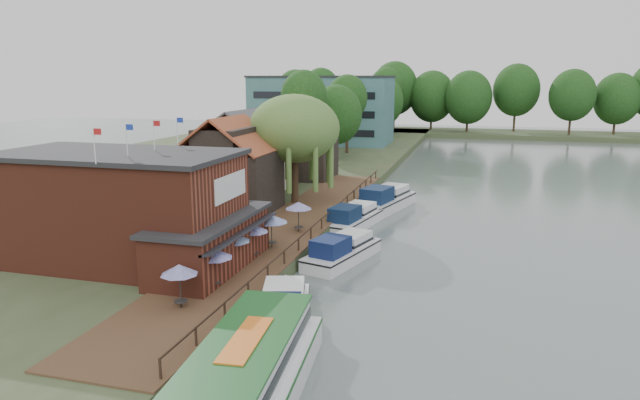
% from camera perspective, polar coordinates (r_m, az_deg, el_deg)
% --- Properties ---
extents(ground, '(260.00, 260.00, 0.00)m').
position_cam_1_polar(ground, '(35.35, 4.14, -9.28)').
color(ground, slate).
rests_on(ground, ground).
extents(land_bank, '(50.00, 140.00, 1.00)m').
position_cam_1_polar(land_bank, '(77.52, -12.58, 2.65)').
color(land_bank, '#384728').
rests_on(land_bank, ground).
extents(quay_deck, '(6.00, 50.00, 0.10)m').
position_cam_1_polar(quay_deck, '(46.22, -3.06, -2.72)').
color(quay_deck, '#47301E').
rests_on(quay_deck, land_bank).
extents(quay_rail, '(0.20, 49.00, 1.00)m').
position_cam_1_polar(quay_rail, '(45.80, 0.33, -2.26)').
color(quay_rail, black).
rests_on(quay_rail, land_bank).
extents(pub, '(20.00, 11.00, 7.30)m').
position_cam_1_polar(pub, '(38.28, -17.06, -0.84)').
color(pub, maroon).
rests_on(pub, land_bank).
extents(hotel_block, '(25.40, 12.40, 12.30)m').
position_cam_1_polar(hotel_block, '(106.32, 0.18, 9.04)').
color(hotel_block, '#38666B').
rests_on(hotel_block, land_bank).
extents(cottage_a, '(8.60, 7.60, 8.50)m').
position_cam_1_polar(cottage_a, '(51.58, -9.07, 3.47)').
color(cottage_a, black).
rests_on(cottage_a, land_bank).
extents(cottage_b, '(9.60, 8.60, 8.50)m').
position_cam_1_polar(cottage_b, '(61.84, -7.74, 4.93)').
color(cottage_b, beige).
rests_on(cottage_b, land_bank).
extents(cottage_c, '(7.60, 7.60, 8.50)m').
position_cam_1_polar(cottage_c, '(68.83, -1.68, 5.76)').
color(cottage_c, black).
rests_on(cottage_c, land_bank).
extents(willow, '(8.60, 8.60, 10.43)m').
position_cam_1_polar(willow, '(54.42, -2.57, 5.07)').
color(willow, '#476B2D').
rests_on(willow, land_bank).
extents(umbrella_0, '(1.97, 1.97, 2.38)m').
position_cam_1_polar(umbrella_0, '(30.80, -13.82, -8.37)').
color(umbrella_0, navy).
rests_on(umbrella_0, quay_deck).
extents(umbrella_1, '(2.20, 2.20, 2.38)m').
position_cam_1_polar(umbrella_1, '(33.11, -10.55, -6.76)').
color(umbrella_1, '#221C9B').
rests_on(umbrella_1, quay_deck).
extents(umbrella_2, '(2.30, 2.30, 2.38)m').
position_cam_1_polar(umbrella_2, '(36.09, -8.75, -5.09)').
color(umbrella_2, '#1A4991').
rests_on(umbrella_2, quay_deck).
extents(umbrella_3, '(2.09, 2.09, 2.38)m').
position_cam_1_polar(umbrella_3, '(38.07, -6.71, -4.12)').
color(umbrella_3, navy).
rests_on(umbrella_3, quay_deck).
extents(umbrella_4, '(2.34, 2.34, 2.38)m').
position_cam_1_polar(umbrella_4, '(40.41, -4.86, -3.12)').
color(umbrella_4, '#1B3E98').
rests_on(umbrella_4, quay_deck).
extents(umbrella_5, '(2.11, 2.11, 2.38)m').
position_cam_1_polar(umbrella_5, '(44.39, -2.16, -1.69)').
color(umbrella_5, navy).
rests_on(umbrella_5, quay_deck).
extents(cruiser_0, '(5.44, 9.84, 2.25)m').
position_cam_1_polar(cruiser_0, '(30.19, -3.81, -10.83)').
color(cruiser_0, white).
rests_on(cruiser_0, ground).
extents(cruiser_1, '(5.20, 9.41, 2.14)m').
position_cam_1_polar(cruiser_1, '(40.76, 2.25, -4.73)').
color(cruiser_1, silver).
rests_on(cruiser_1, ground).
extents(cruiser_2, '(4.76, 9.67, 2.22)m').
position_cam_1_polar(cruiser_2, '(49.96, 3.32, -1.52)').
color(cruiser_2, silver).
rests_on(cruiser_2, ground).
extents(cruiser_3, '(5.87, 10.95, 2.55)m').
position_cam_1_polar(cruiser_3, '(57.12, 6.54, 0.32)').
color(cruiser_3, silver).
rests_on(cruiser_3, ground).
extents(tour_boat, '(5.19, 14.25, 3.05)m').
position_cam_1_polar(tour_boat, '(22.99, -7.87, -17.62)').
color(tour_boat, silver).
rests_on(tour_boat, ground).
extents(swan, '(0.44, 0.44, 0.44)m').
position_cam_1_polar(swan, '(28.13, -6.79, -14.72)').
color(swan, white).
rests_on(swan, ground).
extents(bank_tree_0, '(6.21, 6.21, 12.97)m').
position_cam_1_polar(bank_tree_0, '(77.60, -1.62, 8.14)').
color(bank_tree_0, '#143811').
rests_on(bank_tree_0, land_bank).
extents(bank_tree_1, '(7.57, 7.57, 10.94)m').
position_cam_1_polar(bank_tree_1, '(84.35, 1.63, 7.77)').
color(bank_tree_1, '#143811').
rests_on(bank_tree_1, land_bank).
extents(bank_tree_2, '(6.37, 6.37, 12.44)m').
position_cam_1_polar(bank_tree_2, '(91.77, 2.73, 8.58)').
color(bank_tree_2, '#143811').
rests_on(bank_tree_2, land_bank).
extents(bank_tree_3, '(7.32, 7.32, 11.98)m').
position_cam_1_polar(bank_tree_3, '(110.96, 3.85, 9.06)').
color(bank_tree_3, '#143811').
rests_on(bank_tree_3, land_bank).
extents(bank_tree_4, '(8.70, 8.70, 12.15)m').
position_cam_1_polar(bank_tree_4, '(119.29, 6.23, 9.27)').
color(bank_tree_4, '#143811').
rests_on(bank_tree_4, land_bank).
extents(bank_tree_5, '(7.48, 7.48, 14.17)m').
position_cam_1_polar(bank_tree_5, '(129.32, 6.62, 9.93)').
color(bank_tree_5, '#143811').
rests_on(bank_tree_5, land_bank).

